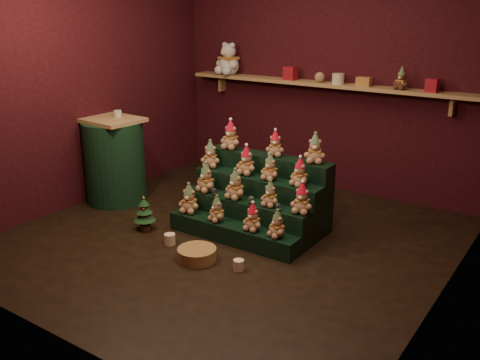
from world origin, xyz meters
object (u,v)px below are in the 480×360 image
Objects in this scene: riser_tier_front at (232,233)px; white_bear at (229,54)px; mini_christmas_tree at (144,213)px; wicker_basket at (197,254)px; mug_right at (239,265)px; brown_bear at (401,79)px; snow_globe_a at (214,192)px; snow_globe_c at (278,207)px; side_table at (115,161)px; mug_left at (170,239)px; snow_globe_b at (251,200)px.

white_bear is at bearing 126.28° from riser_tier_front.
wicker_basket is at bearing -15.22° from mini_christmas_tree.
mug_right is (1.29, -0.18, -0.14)m from mini_christmas_tree.
wicker_basket is 2.90m from brown_bear.
white_bear is at bearing 121.29° from snow_globe_a.
mini_christmas_tree is at bearing -64.58° from white_bear.
snow_globe_c is 0.87m from wicker_basket.
snow_globe_c reaches higher than mini_christmas_tree.
side_table reaches higher than snow_globe_c.
wicker_basket is (-0.42, -0.05, 0.01)m from mug_right.
white_bear is 2.24× the size of brown_bear.
mini_christmas_tree is at bearing -23.52° from side_table.
white_bear is at bearing 119.45° from wicker_basket.
snow_globe_c is at bearing -30.75° from white_bear.
mug_right is 0.18× the size of white_bear.
snow_globe_a is 0.74m from mini_christmas_tree.
side_table is at bearing 158.82° from wicker_basket.
side_table is 9.24× the size of mug_left.
snow_globe_c is 0.20× the size of mini_christmas_tree.
snow_globe_a is 2.36m from brown_bear.
snow_globe_c is 0.70m from mug_right.
white_bear is (-0.92, 2.27, 1.53)m from mug_left.
snow_globe_a is (-0.33, 0.16, 0.31)m from riser_tier_front.
brown_bear is (0.94, 2.38, 1.38)m from wicker_basket.
white_bear is 2.29m from brown_bear.
snow_globe_a is at bearing 36.58° from mini_christmas_tree.
riser_tier_front is 13.16× the size of mug_left.
snow_globe_b is 0.80× the size of mug_left.
brown_bear reaches higher than mug_left.
mini_christmas_tree reaches higher than mug_left.
riser_tier_front reaches higher than mug_left.
snow_globe_b is at bearing -36.00° from white_bear.
wicker_basket is at bearing -14.31° from mug_left.
mug_left is at bearing -135.70° from snow_globe_b.
mug_left is (1.33, -0.57, -0.43)m from side_table.
riser_tier_front is at bearing 130.65° from mug_right.
brown_bear is (2.69, 1.70, 0.95)m from side_table.
wicker_basket is 0.68× the size of white_bear.
mini_christmas_tree is at bearing 171.85° from mug_right.
white_bear reaches higher than snow_globe_a.
snow_globe_b is at bearing 114.00° from mug_right.
white_bear is at bearing 130.99° from snow_globe_b.
snow_globe_b is 0.87m from mug_left.
brown_bear is at bearing 74.00° from snow_globe_c.
snow_globe_b reaches higher than wicker_basket.
snow_globe_c is 1.40m from mini_christmas_tree.
snow_globe_a is 0.08× the size of side_table.
mug_right is at bearing -39.83° from white_bear.
riser_tier_front is 0.50m from wicker_basket.
mug_left is 2.88m from white_bear.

